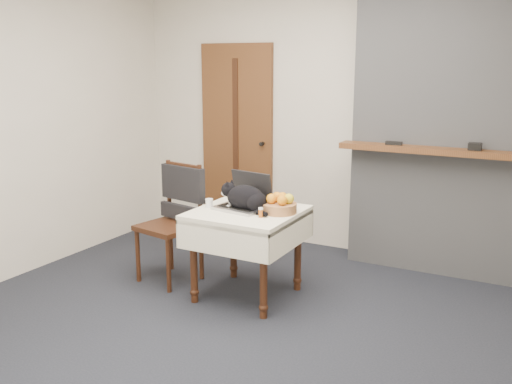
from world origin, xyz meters
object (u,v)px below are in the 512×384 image
laptop (245,199)px  cat (246,198)px  door (237,141)px  fruit_basket (280,205)px  chair (177,206)px  side_table (247,225)px  pill_bottle (261,212)px  cream_jar (209,203)px

laptop → cat: 0.08m
door → cat: size_ratio=4.33×
laptop → cat: bearing=-43.6°
fruit_basket → chair: size_ratio=0.26×
side_table → pill_bottle: pill_bottle is taller
cat → fruit_basket: bearing=17.8°
cream_jar → fruit_basket: bearing=11.2°
cat → door: bearing=125.3°
door → chair: door is taller
door → fruit_basket: door is taller
side_table → laptop: size_ratio=1.85×
door → cat: bearing=-57.7°
laptop → cat: size_ratio=0.91×
side_table → cream_jar: size_ratio=11.56×
side_table → cat: 0.21m
laptop → fruit_basket: bearing=10.2°
cream_jar → pill_bottle: 0.50m
cat → cream_jar: cat is taller
cat → chair: 0.74m
cat → chair: (-0.72, 0.09, -0.16)m
pill_bottle → chair: bearing=167.0°
cat → cream_jar: 0.32m
cream_jar → fruit_basket: (0.56, 0.11, 0.03)m
laptop → cream_jar: laptop is taller
cat → side_table: bearing=89.2°
laptop → side_table: bearing=-39.3°
side_table → fruit_basket: size_ratio=2.98×
door → cream_jar: (0.62, -1.51, -0.27)m
pill_bottle → chair: size_ratio=0.07×
cat → pill_bottle: bearing=-29.6°
cream_jar → fruit_basket: fruit_basket is taller
fruit_basket → cat: bearing=-165.3°
cream_jar → laptop: bearing=22.2°
pill_bottle → chair: 0.94m
fruit_basket → pill_bottle: bearing=-109.4°
cat → chair: size_ratio=0.47×
cream_jar → chair: chair is taller
side_table → chair: (-0.72, 0.08, 0.05)m
door → pill_bottle: (1.11, -1.58, -0.26)m
fruit_basket → laptop: bearing=-179.2°
laptop → chair: chair is taller
side_table → chair: 0.73m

